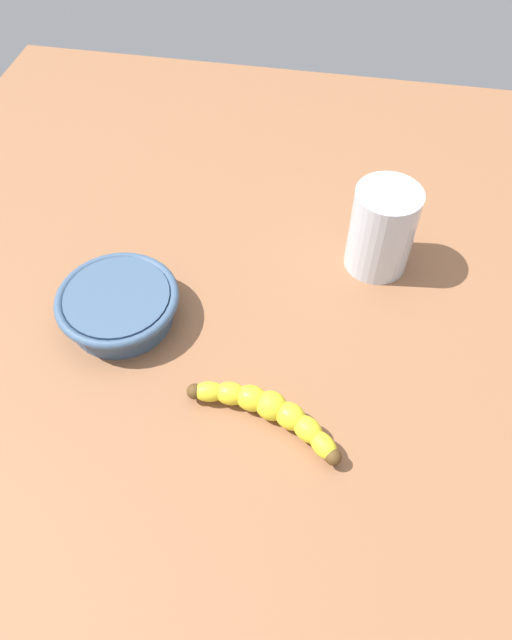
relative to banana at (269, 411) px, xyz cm
name	(u,v)px	position (x,y,z in cm)	size (l,w,h in cm)	color
wooden_tabletop	(263,310)	(-17.09, -3.61, -3.21)	(120.00, 120.00, 3.00)	#8D5C3C
banana	(269,411)	(0.00, 0.00, 0.00)	(8.46, 18.78, 3.42)	yellow
smoothie_glass	(382,231)	(-27.46, 10.83, 4.32)	(8.83, 8.83, 12.62)	silver
ceramic_bowl	(119,305)	(-11.28, -21.48, 1.04)	(15.87, 15.87, 4.61)	#3D5675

